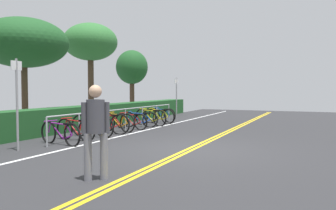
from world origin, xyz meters
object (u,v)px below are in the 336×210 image
at_px(bicycle_0, 60,133).
at_px(tree_mid, 24,43).
at_px(bicycle_8, 159,116).
at_px(bicycle_3, 107,124).
at_px(sign_post_far, 176,94).
at_px(tree_extra, 132,68).
at_px(bicycle_4, 118,122).
at_px(sign_post_near, 17,96).
at_px(bicycle_6, 139,120).
at_px(pedestrian, 96,126).
at_px(bike_rack, 125,114).
at_px(bicycle_7, 150,117).
at_px(bicycle_5, 131,121).
at_px(bicycle_1, 76,129).
at_px(bicycle_9, 162,115).
at_px(tree_far_right, 90,43).
at_px(bicycle_2, 92,126).

relative_size(bicycle_0, tree_mid, 0.40).
bearing_deg(bicycle_8, bicycle_3, 178.47).
distance_m(sign_post_far, tree_extra, 5.32).
bearing_deg(bicycle_4, sign_post_near, 177.45).
distance_m(bicycle_0, bicycle_6, 4.99).
relative_size(bicycle_3, tree_extra, 0.44).
xyz_separation_m(bicycle_8, tree_extra, (4.91, 4.24, 2.64)).
relative_size(bicycle_0, pedestrian, 1.03).
height_order(bike_rack, bicycle_6, bike_rack).
bearing_deg(tree_mid, bicycle_8, -38.63).
height_order(bike_rack, bicycle_3, bike_rack).
distance_m(bicycle_4, bicycle_7, 2.44).
bearing_deg(bicycle_0, bicycle_7, -0.27).
bearing_deg(bicycle_8, tree_extra, 40.80).
relative_size(bicycle_4, tree_extra, 0.41).
distance_m(bicycle_5, bicycle_6, 0.75).
height_order(bicycle_1, bicycle_8, bicycle_8).
bearing_deg(bicycle_7, bicycle_9, 7.43).
bearing_deg(bicycle_0, pedestrian, -130.78).
bearing_deg(bicycle_7, bicycle_5, 176.53).
height_order(bicycle_4, sign_post_far, sign_post_far).
distance_m(bike_rack, bicycle_6, 1.26).
bearing_deg(bicycle_9, tree_far_right, 103.13).
xyz_separation_m(bicycle_2, tree_far_right, (4.90, 3.64, 3.58)).
height_order(sign_post_near, tree_mid, tree_mid).
distance_m(bicycle_0, tree_extra, 12.68).
height_order(bicycle_5, bicycle_8, bicycle_8).
height_order(bicycle_2, tree_far_right, tree_far_right).
bearing_deg(bicycle_3, tree_extra, 24.43).
bearing_deg(bicycle_0, bicycle_4, 2.44).
bearing_deg(pedestrian, bicycle_5, 25.31).
bearing_deg(bicycle_9, bicycle_0, -178.51).
xyz_separation_m(bike_rack, bicycle_2, (-2.03, 0.09, -0.27)).
bearing_deg(bicycle_6, tree_far_right, 65.81).
distance_m(bicycle_2, sign_post_far, 7.23).
relative_size(bike_rack, tree_far_right, 1.73).
xyz_separation_m(bicycle_5, tree_far_right, (2.40, 3.72, 3.63)).
height_order(bicycle_2, sign_post_far, sign_post_far).
distance_m(bicycle_5, bicycle_9, 3.24).
bearing_deg(bicycle_8, bicycle_1, 178.70).
distance_m(bicycle_4, bicycle_5, 0.90).
distance_m(bicycle_0, tree_mid, 5.24).
height_order(bicycle_3, bicycle_7, bicycle_3).
distance_m(bicycle_3, bicycle_8, 4.17).
xyz_separation_m(bicycle_4, tree_extra, (8.32, 4.11, 2.64)).
bearing_deg(sign_post_far, bicycle_9, 172.47).
bearing_deg(sign_post_far, bicycle_6, 178.46).
bearing_deg(bicycle_2, sign_post_far, -1.13).
distance_m(bike_rack, bicycle_5, 0.56).
relative_size(bicycle_7, sign_post_far, 0.81).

